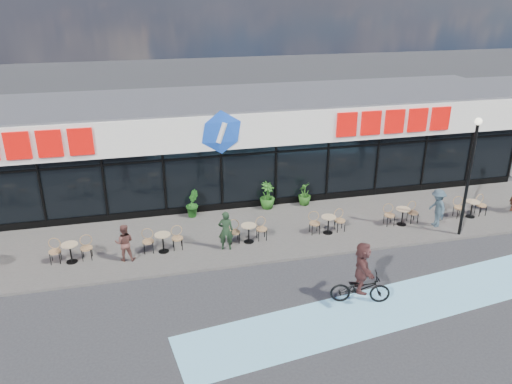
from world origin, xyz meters
TOP-DOWN VIEW (x-y plane):
  - ground at (0.00, 0.00)m, footprint 120.00×120.00m
  - sidewalk at (0.00, 4.50)m, footprint 44.00×5.00m
  - bike_lane at (4.00, -1.50)m, footprint 14.17×4.13m
  - building at (-0.00, 9.93)m, footprint 30.60×6.57m
  - lamp_post at (9.01, 2.30)m, footprint 0.28×0.28m
  - bistro_set_2 at (-6.20, 3.75)m, footprint 1.54×0.62m
  - bistro_set_3 at (-2.86, 3.75)m, footprint 1.54×0.62m
  - bistro_set_4 at (0.48, 3.75)m, footprint 1.54×0.62m
  - bistro_set_5 at (3.82, 3.75)m, footprint 1.54×0.62m
  - bistro_set_6 at (7.16, 3.75)m, footprint 1.54×0.62m
  - bistro_set_7 at (10.50, 3.75)m, footprint 1.54×0.62m
  - potted_plant_left at (-1.40, 6.62)m, footprint 0.64×0.74m
  - potted_plant_mid at (2.03, 6.67)m, footprint 0.95×0.95m
  - potted_plant_right at (3.80, 6.66)m, footprint 0.82×0.82m
  - patron_left at (-0.50, 3.31)m, footprint 0.64×0.48m
  - patron_right at (-4.26, 3.35)m, footprint 0.75×0.62m
  - pedestrian_a at (8.47, 3.23)m, footprint 0.70×1.11m
  - cyclist_a at (3.10, -1.00)m, footprint 2.03×1.65m

SIDE VIEW (x-z plane):
  - ground at x=0.00m, z-range 0.00..0.00m
  - bike_lane at x=4.00m, z-range 0.00..0.01m
  - sidewalk at x=0.00m, z-range 0.00..0.10m
  - bistro_set_2 at x=-6.20m, z-range 0.11..1.01m
  - bistro_set_3 at x=-2.86m, z-range 0.11..1.01m
  - bistro_set_4 at x=0.48m, z-range 0.11..1.01m
  - bistro_set_5 at x=3.82m, z-range 0.11..1.01m
  - bistro_set_6 at x=7.16m, z-range 0.11..1.01m
  - bistro_set_7 at x=10.50m, z-range 0.11..1.01m
  - potted_plant_right at x=3.80m, z-range 0.10..1.17m
  - potted_plant_left at x=-1.40m, z-range 0.10..1.28m
  - potted_plant_mid at x=2.03m, z-range 0.10..1.32m
  - patron_right at x=-4.26m, z-range 0.10..1.54m
  - patron_left at x=-0.50m, z-range 0.10..1.68m
  - cyclist_a at x=3.10m, z-range -0.17..1.98m
  - pedestrian_a at x=8.47m, z-range 0.10..1.75m
  - building at x=0.00m, z-range -0.04..4.71m
  - lamp_post at x=9.01m, z-range 0.58..5.44m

